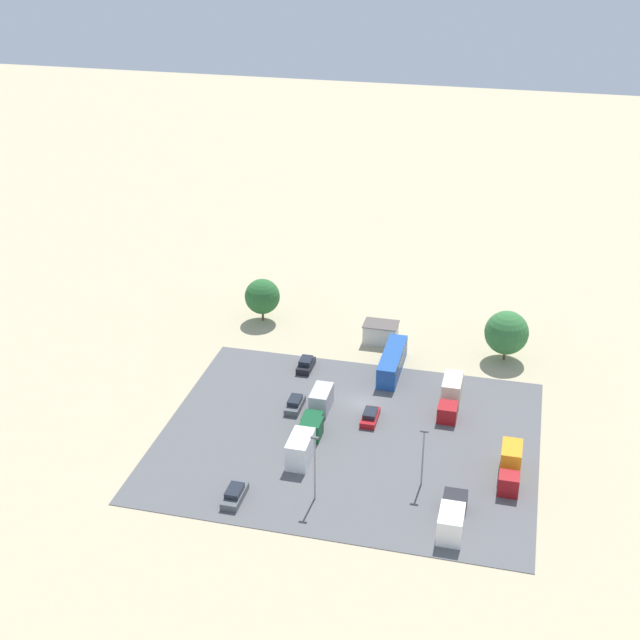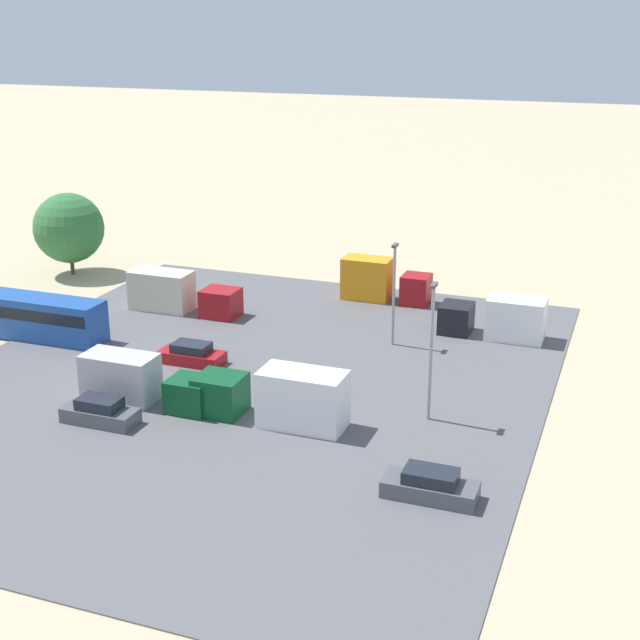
# 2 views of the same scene
# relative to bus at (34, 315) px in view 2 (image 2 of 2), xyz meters

# --- Properties ---
(ground_plane) EXTENTS (400.00, 400.00, 0.00)m
(ground_plane) POSITION_rel_bus_xyz_m (2.42, 9.31, -1.73)
(ground_plane) COLOR tan
(parking_lot_surface) EXTENTS (46.16, 37.93, 0.08)m
(parking_lot_surface) POSITION_rel_bus_xyz_m (2.42, 17.68, -1.69)
(parking_lot_surface) COLOR #565659
(parking_lot_surface) RESTS_ON ground
(bus) EXTENTS (2.63, 10.90, 3.06)m
(bus) POSITION_rel_bus_xyz_m (0.00, 0.00, 0.00)
(bus) COLOR #1E4C9E
(bus) RESTS_ON ground
(parked_car_0) EXTENTS (1.91, 4.64, 1.48)m
(parked_car_0) POSITION_rel_bus_xyz_m (12.21, 32.43, -1.03)
(parked_car_0) COLOR #4C5156
(parked_car_0) RESTS_ON ground
(parked_car_1) EXTENTS (1.92, 4.43, 1.42)m
(parked_car_1) POSITION_rel_bus_xyz_m (0.58, 13.09, -1.06)
(parked_car_1) COLOR maroon
(parked_car_1) RESTS_ON ground
(parked_car_2) EXTENTS (1.81, 4.43, 1.53)m
(parked_car_2) POSITION_rel_bus_xyz_m (10.65, 12.56, -1.01)
(parked_car_2) COLOR #4C5156
(parked_car_2) RESTS_ON ground
(parked_truck_0) EXTENTS (2.54, 9.06, 3.32)m
(parked_truck_0) POSITION_rel_bus_xyz_m (6.97, 22.21, -0.13)
(parked_truck_0) COLOR #0C4723
(parked_truck_0) RESTS_ON ground
(parked_truck_1) EXTENTS (2.59, 7.54, 3.05)m
(parked_truck_1) POSITION_rel_bus_xyz_m (-11.79, 31.61, -0.25)
(parked_truck_1) COLOR black
(parked_truck_1) RESTS_ON ground
(parked_truck_2) EXTENTS (2.32, 7.23, 3.44)m
(parked_truck_2) POSITION_rel_bus_xyz_m (-17.30, 21.00, -0.08)
(parked_truck_2) COLOR maroon
(parked_truck_2) RESTS_ON ground
(parked_truck_3) EXTENTS (2.36, 8.31, 2.87)m
(parked_truck_3) POSITION_rel_bus_xyz_m (7.30, 13.21, -0.34)
(parked_truck_3) COLOR #0C4723
(parked_truck_3) RESTS_ON ground
(parked_truck_4) EXTENTS (2.44, 9.03, 3.11)m
(parked_truck_4) POSITION_rel_bus_xyz_m (-8.93, 6.83, -0.23)
(parked_truck_4) COLOR maroon
(parked_truck_4) RESTS_ON ground
(tree_apron_mid) EXTENTS (6.26, 6.26, 7.43)m
(tree_apron_mid) POSITION_rel_bus_xyz_m (-15.07, -7.47, 2.56)
(tree_apron_mid) COLOR brown
(tree_apron_mid) RESTS_ON ground
(light_pole_lot_centre) EXTENTS (0.90, 0.28, 8.25)m
(light_pole_lot_centre) POSITION_rel_bus_xyz_m (3.56, 30.20, 2.90)
(light_pole_lot_centre) COLOR gray
(light_pole_lot_centre) RESTS_ON ground
(light_pole_lot_edge) EXTENTS (0.90, 0.28, 7.37)m
(light_pole_lot_edge) POSITION_rel_bus_xyz_m (-7.61, 24.82, 2.46)
(light_pole_lot_edge) COLOR gray
(light_pole_lot_edge) RESTS_ON ground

